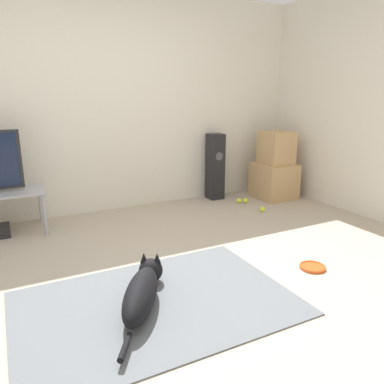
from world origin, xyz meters
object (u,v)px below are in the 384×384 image
floor_speaker (215,167)px  tennis_ball_loose_on_carpet (239,201)px  cardboard_box_upper (276,148)px  frisbee (313,267)px  tennis_ball_near_speaker (262,209)px  tennis_ball_by_boxes (246,201)px  dog (143,290)px  cardboard_box_lower (274,181)px

floor_speaker → tennis_ball_loose_on_carpet: 0.56m
tennis_ball_loose_on_carpet → cardboard_box_upper: bearing=1.1°
frisbee → floor_speaker: size_ratio=0.24×
tennis_ball_near_speaker → frisbee: bearing=-111.9°
floor_speaker → tennis_ball_loose_on_carpet: (0.16, -0.35, -0.40)m
floor_speaker → tennis_ball_by_boxes: bearing=-58.1°
cardboard_box_upper → dog: bearing=-145.5°
frisbee → cardboard_box_lower: bearing=59.4°
dog → tennis_ball_loose_on_carpet: dog is taller
cardboard_box_lower → cardboard_box_upper: bearing=-54.7°
cardboard_box_upper → floor_speaker: size_ratio=0.49×
frisbee → tennis_ball_near_speaker: tennis_ball_near_speaker is taller
cardboard_box_lower → cardboard_box_upper: size_ratio=1.19×
tennis_ball_loose_on_carpet → frisbee: bearing=-105.9°
tennis_ball_loose_on_carpet → floor_speaker: bearing=115.3°
tennis_ball_near_speaker → tennis_ball_loose_on_carpet: bearing=94.8°
frisbee → tennis_ball_by_boxes: tennis_ball_by_boxes is taller
dog → tennis_ball_by_boxes: 2.64m
cardboard_box_lower → tennis_ball_loose_on_carpet: size_ratio=7.73×
tennis_ball_loose_on_carpet → tennis_ball_near_speaker: bearing=-85.2°
tennis_ball_by_boxes → tennis_ball_near_speaker: (-0.04, -0.40, 0.00)m
dog → frisbee: dog is taller
tennis_ball_near_speaker → tennis_ball_loose_on_carpet: 0.44m
tennis_ball_by_boxes → tennis_ball_loose_on_carpet: (-0.08, 0.04, 0.00)m
tennis_ball_by_boxes → tennis_ball_loose_on_carpet: bearing=153.4°
floor_speaker → tennis_ball_near_speaker: (0.20, -0.79, -0.40)m
dog → cardboard_box_lower: 3.07m
floor_speaker → tennis_ball_by_boxes: 0.61m
tennis_ball_by_boxes → floor_speaker: bearing=121.9°
cardboard_box_upper → tennis_ball_loose_on_carpet: cardboard_box_upper is taller
tennis_ball_near_speaker → cardboard_box_lower: bearing=40.6°
cardboard_box_upper → tennis_ball_by_boxes: bearing=-174.4°
dog → tennis_ball_near_speaker: dog is taller
cardboard_box_lower → tennis_ball_loose_on_carpet: cardboard_box_lower is taller
frisbee → tennis_ball_by_boxes: bearing=71.6°
cardboard_box_upper → floor_speaker: bearing=155.6°
cardboard_box_upper → tennis_ball_loose_on_carpet: size_ratio=6.51×
dog → frisbee: bearing=-4.3°
dog → tennis_ball_near_speaker: 2.37m
cardboard_box_upper → cardboard_box_lower: bearing=125.3°
tennis_ball_near_speaker → tennis_ball_loose_on_carpet: same height
floor_speaker → tennis_ball_near_speaker: floor_speaker is taller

